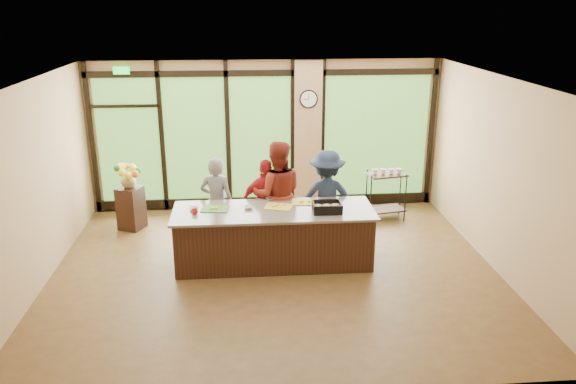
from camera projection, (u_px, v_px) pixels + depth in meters
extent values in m
plane|color=#4F371C|center=(275.00, 271.00, 8.93)|extent=(7.00, 7.00, 0.00)
plane|color=white|center=(273.00, 80.00, 7.96)|extent=(7.00, 7.00, 0.00)
plane|color=tan|center=(265.00, 136.00, 11.27)|extent=(7.00, 0.00, 7.00)
plane|color=tan|center=(35.00, 187.00, 8.17)|extent=(0.00, 6.00, 6.00)
plane|color=tan|center=(499.00, 175.00, 8.72)|extent=(0.00, 6.00, 6.00)
cube|color=tan|center=(308.00, 136.00, 11.28)|extent=(0.55, 0.12, 3.00)
cube|color=black|center=(265.00, 73.00, 10.82)|extent=(6.90, 0.08, 0.12)
cube|color=black|center=(266.00, 201.00, 11.67)|extent=(6.90, 0.08, 0.20)
cube|color=#19D83F|center=(121.00, 70.00, 10.54)|extent=(0.30, 0.04, 0.14)
cube|color=#316A25|center=(129.00, 141.00, 11.05)|extent=(1.20, 0.02, 2.50)
cube|color=#316A25|center=(195.00, 140.00, 11.15)|extent=(1.20, 0.02, 2.50)
cube|color=#316A25|center=(261.00, 139.00, 11.25)|extent=(1.20, 0.02, 2.50)
cube|color=#316A25|center=(376.00, 136.00, 11.44)|extent=(2.10, 0.02, 2.50)
cube|color=black|center=(92.00, 140.00, 10.96)|extent=(0.08, 0.08, 3.00)
cube|color=black|center=(162.00, 138.00, 11.07)|extent=(0.08, 0.08, 3.00)
cube|color=black|center=(228.00, 137.00, 11.17)|extent=(0.08, 0.08, 3.00)
cube|color=black|center=(293.00, 136.00, 11.27)|extent=(0.08, 0.08, 3.00)
cube|color=black|center=(322.00, 135.00, 11.32)|extent=(0.08, 0.08, 3.00)
cube|color=black|center=(431.00, 133.00, 11.49)|extent=(0.08, 0.08, 3.00)
cube|color=black|center=(274.00, 238.00, 9.07)|extent=(3.10, 1.00, 0.88)
cube|color=gray|center=(273.00, 211.00, 8.92)|extent=(3.20, 1.10, 0.04)
cylinder|color=black|center=(309.00, 99.00, 10.98)|extent=(0.36, 0.04, 0.36)
cylinder|color=white|center=(309.00, 99.00, 10.96)|extent=(0.31, 0.01, 0.31)
cube|color=black|center=(309.00, 97.00, 10.94)|extent=(0.01, 0.00, 0.11)
cube|color=black|center=(306.00, 99.00, 10.95)|extent=(0.09, 0.00, 0.01)
imported|color=slate|center=(217.00, 202.00, 9.63)|extent=(0.65, 0.50, 1.59)
imported|color=maroon|center=(277.00, 194.00, 9.58)|extent=(0.92, 0.72, 1.87)
imported|color=maroon|center=(267.00, 203.00, 9.65)|extent=(0.93, 0.44, 1.55)
imported|color=#1B263B|center=(327.00, 197.00, 9.72)|extent=(1.13, 0.70, 1.68)
cube|color=black|center=(327.00, 209.00, 8.83)|extent=(0.45, 0.35, 0.08)
imported|color=silver|center=(323.00, 207.00, 8.92)|extent=(0.43, 0.43, 0.08)
cube|color=#3F7C2D|center=(215.00, 209.00, 8.94)|extent=(0.47, 0.38, 0.01)
cube|color=gold|center=(279.00, 207.00, 9.03)|extent=(0.51, 0.44, 0.01)
cube|color=gold|center=(305.00, 202.00, 9.24)|extent=(0.45, 0.36, 0.01)
imported|color=silver|center=(194.00, 209.00, 8.90)|extent=(0.15, 0.15, 0.04)
imported|color=silver|center=(248.00, 208.00, 8.95)|extent=(0.18, 0.18, 0.04)
imported|color=silver|center=(270.00, 199.00, 9.37)|extent=(0.17, 0.17, 0.03)
imported|color=red|center=(195.00, 211.00, 8.74)|extent=(0.13, 0.13, 0.08)
cube|color=black|center=(131.00, 208.00, 10.48)|extent=(0.53, 0.53, 0.81)
imported|color=olive|center=(128.00, 180.00, 10.30)|extent=(0.31, 0.31, 0.29)
cube|color=black|center=(385.00, 209.00, 11.02)|extent=(0.81, 0.56, 0.03)
cube|color=black|center=(387.00, 175.00, 10.79)|extent=(0.81, 0.56, 0.03)
cylinder|color=black|center=(371.00, 199.00, 10.72)|extent=(0.03, 0.03, 0.96)
cylinder|color=black|center=(405.00, 198.00, 10.77)|extent=(0.03, 0.03, 0.96)
cylinder|color=black|center=(366.00, 193.00, 11.08)|extent=(0.03, 0.03, 0.96)
cylinder|color=black|center=(400.00, 192.00, 11.13)|extent=(0.03, 0.03, 0.96)
imported|color=silver|center=(375.00, 172.00, 10.75)|extent=(0.12, 0.12, 0.10)
imported|color=silver|center=(383.00, 171.00, 10.76)|extent=(0.12, 0.12, 0.10)
imported|color=silver|center=(391.00, 171.00, 10.77)|extent=(0.12, 0.12, 0.10)
imported|color=silver|center=(399.00, 171.00, 10.79)|extent=(0.12, 0.12, 0.10)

